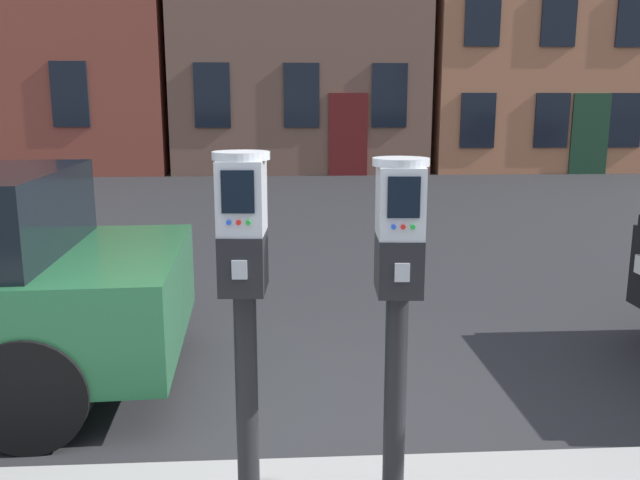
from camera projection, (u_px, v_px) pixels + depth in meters
The scene contains 2 objects.
parking_meter_near_kerb at pixel (244, 274), 2.51m from camera, with size 0.23×0.26×1.51m.
parking_meter_twin_adjacent at pixel (398, 276), 2.55m from camera, with size 0.23×0.26×1.48m.
Camera 1 is at (0.03, -2.69, 1.82)m, focal length 36.71 mm.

